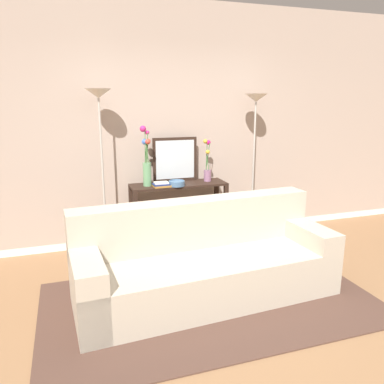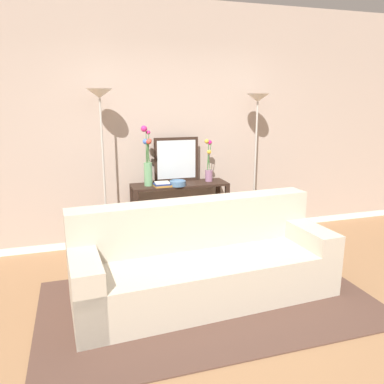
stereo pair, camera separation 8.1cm
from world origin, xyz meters
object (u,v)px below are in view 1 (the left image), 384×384
(wall_mirror, at_px, (175,160))
(book_row_under_console, at_px, (153,244))
(floor_lamp_right, at_px, (255,127))
(fruit_bowl, at_px, (177,183))
(couch, at_px, (205,264))
(vase_short_flowers, at_px, (207,165))
(floor_lamp_left, at_px, (100,127))
(vase_tall_flowers, at_px, (147,162))
(console_table, at_px, (179,203))
(book_stack, at_px, (161,185))

(wall_mirror, height_order, book_row_under_console, wall_mirror)
(floor_lamp_right, distance_m, fruit_bowl, 1.22)
(couch, relative_size, book_row_under_console, 7.90)
(vase_short_flowers, bearing_deg, floor_lamp_left, -176.41)
(couch, xyz_separation_m, book_row_under_console, (-0.21, 1.29, -0.26))
(wall_mirror, xyz_separation_m, vase_tall_flowers, (-0.39, -0.15, 0.01))
(floor_lamp_right, relative_size, fruit_bowl, 9.64)
(couch, height_order, wall_mirror, wall_mirror)
(couch, bearing_deg, vase_short_flowers, 68.75)
(wall_mirror, xyz_separation_m, fruit_bowl, (-0.06, -0.27, -0.24))
(floor_lamp_right, relative_size, wall_mirror, 3.34)
(console_table, distance_m, wall_mirror, 0.55)
(vase_tall_flowers, bearing_deg, floor_lamp_left, -174.23)
(wall_mirror, xyz_separation_m, book_row_under_console, (-0.34, -0.15, -1.02))
(console_table, bearing_deg, vase_tall_flowers, 179.90)
(console_table, distance_m, book_stack, 0.38)
(wall_mirror, xyz_separation_m, vase_short_flowers, (0.38, -0.12, -0.07))
(couch, bearing_deg, wall_mirror, 84.88)
(floor_lamp_left, relative_size, fruit_bowl, 9.87)
(couch, height_order, book_stack, couch)
(vase_tall_flowers, bearing_deg, book_row_under_console, -0.71)
(book_stack, relative_size, book_row_under_console, 0.67)
(floor_lamp_right, height_order, vase_short_flowers, floor_lamp_right)
(console_table, height_order, vase_short_flowers, vase_short_flowers)
(couch, bearing_deg, fruit_bowl, 86.53)
(vase_short_flowers, height_order, book_stack, vase_short_flowers)
(floor_lamp_right, xyz_separation_m, vase_tall_flowers, (-1.38, 0.05, -0.39))
(fruit_bowl, height_order, book_row_under_console, fruit_bowl)
(floor_lamp_right, bearing_deg, floor_lamp_left, 180.00)
(vase_short_flowers, xyz_separation_m, book_row_under_console, (-0.72, -0.03, -0.95))
(floor_lamp_right, bearing_deg, console_table, 177.02)
(wall_mirror, distance_m, fruit_bowl, 0.36)
(vase_tall_flowers, bearing_deg, couch, -78.53)
(couch, xyz_separation_m, book_stack, (-0.11, 1.19, 0.51))
(console_table, height_order, vase_tall_flowers, vase_tall_flowers)
(book_stack, xyz_separation_m, book_row_under_console, (-0.10, 0.10, -0.77))
(floor_lamp_right, xyz_separation_m, wall_mirror, (-0.99, 0.20, -0.40))
(vase_tall_flowers, relative_size, book_stack, 3.44)
(book_stack, bearing_deg, couch, -84.56)
(floor_lamp_left, distance_m, vase_tall_flowers, 0.67)
(fruit_bowl, bearing_deg, book_stack, 175.93)
(couch, bearing_deg, vase_tall_flowers, 101.47)
(couch, relative_size, floor_lamp_right, 1.30)
(floor_lamp_right, bearing_deg, vase_short_flowers, 172.34)
(floor_lamp_right, distance_m, book_stack, 1.39)
(couch, xyz_separation_m, floor_lamp_left, (-0.78, 1.24, 1.19))
(couch, xyz_separation_m, floor_lamp_right, (1.11, 1.24, 1.16))
(console_table, xyz_separation_m, floor_lamp_left, (-0.91, -0.05, 0.96))
(floor_lamp_right, bearing_deg, book_stack, -177.68)
(couch, height_order, vase_tall_flowers, vase_tall_flowers)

